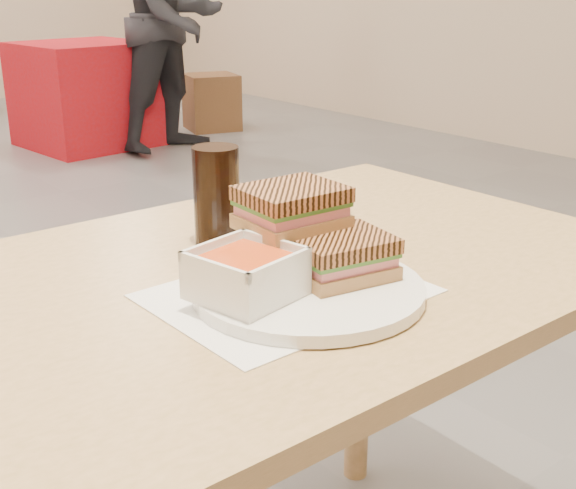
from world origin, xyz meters
TOP-DOWN VIEW (x-y plane):
  - main_table at (-0.01, -1.90)m, footprint 1.20×0.71m
  - tray_liner at (0.02, -1.99)m, footprint 0.33×0.26m
  - plate at (0.03, -2.02)m, footprint 0.29×0.29m
  - soup_bowl at (-0.05, -2.00)m, footprint 0.13×0.13m
  - panini_lower at (0.08, -2.02)m, footprint 0.14×0.12m
  - panini_upper at (0.06, -1.95)m, footprint 0.13×0.11m
  - cola_glass at (0.05, -1.77)m, footprint 0.07×0.07m
  - bg_table_1 at (1.66, 2.37)m, footprint 0.89×0.89m
  - bg_chair_1l at (1.84, 2.32)m, footprint 0.54×0.54m
  - bg_chair_1r at (2.68, 2.31)m, footprint 0.47×0.47m
  - patron_b at (2.10, 1.84)m, footprint 1.01×0.87m

SIDE VIEW (x-z plane):
  - bg_chair_1r at x=2.68m, z-range 0.00..0.43m
  - bg_chair_1l at x=1.84m, z-range 0.00..0.48m
  - bg_table_1 at x=1.66m, z-range 0.00..0.72m
  - main_table at x=-0.01m, z-range 0.26..1.01m
  - tray_liner at x=0.02m, z-range 0.75..0.75m
  - plate at x=0.03m, z-range 0.75..0.77m
  - soup_bowl at x=-0.05m, z-range 0.76..0.82m
  - panini_lower at x=0.08m, z-range 0.77..0.82m
  - cola_glass at x=0.05m, z-range 0.75..0.90m
  - panini_upper at x=0.06m, z-range 0.82..0.87m
  - patron_b at x=2.10m, z-range 0.00..1.77m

